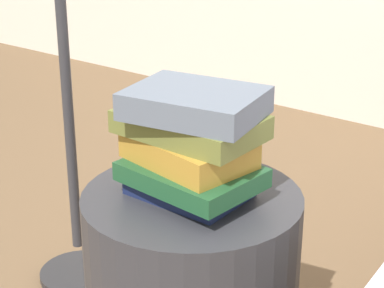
{
  "coord_description": "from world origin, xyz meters",
  "views": [
    {
      "loc": [
        0.79,
        -1.04,
        1.16
      ],
      "look_at": [
        0.0,
        0.0,
        0.63
      ],
      "focal_mm": 64.05,
      "sensor_mm": 36.0,
      "label": 1
    }
  ],
  "objects_px": {
    "book_ochre": "(187,150)",
    "book_slate": "(197,102)",
    "book_navy": "(189,187)",
    "book_olive": "(190,124)",
    "book_forest": "(191,174)"
  },
  "relations": [
    {
      "from": "book_navy",
      "to": "book_slate",
      "type": "distance_m",
      "value": 0.19
    },
    {
      "from": "book_olive",
      "to": "book_slate",
      "type": "xyz_separation_m",
      "value": [
        0.02,
        -0.0,
        0.05
      ]
    },
    {
      "from": "book_navy",
      "to": "book_forest",
      "type": "bearing_deg",
      "value": -34.57
    },
    {
      "from": "book_navy",
      "to": "book_ochre",
      "type": "height_order",
      "value": "book_ochre"
    },
    {
      "from": "book_slate",
      "to": "book_forest",
      "type": "bearing_deg",
      "value": -104.26
    },
    {
      "from": "book_forest",
      "to": "book_olive",
      "type": "bearing_deg",
      "value": 138.38
    },
    {
      "from": "book_forest",
      "to": "book_ochre",
      "type": "bearing_deg",
      "value": 162.86
    },
    {
      "from": "book_olive",
      "to": "book_slate",
      "type": "distance_m",
      "value": 0.05
    },
    {
      "from": "book_ochre",
      "to": "book_olive",
      "type": "distance_m",
      "value": 0.05
    },
    {
      "from": "book_navy",
      "to": "book_olive",
      "type": "distance_m",
      "value": 0.14
    },
    {
      "from": "book_ochre",
      "to": "book_slate",
      "type": "height_order",
      "value": "book_slate"
    },
    {
      "from": "book_ochre",
      "to": "book_slate",
      "type": "distance_m",
      "value": 0.11
    },
    {
      "from": "book_navy",
      "to": "book_forest",
      "type": "xyz_separation_m",
      "value": [
        0.01,
        -0.01,
        0.04
      ]
    },
    {
      "from": "book_navy",
      "to": "book_ochre",
      "type": "bearing_deg",
      "value": -125.91
    },
    {
      "from": "book_ochre",
      "to": "book_slate",
      "type": "relative_size",
      "value": 0.96
    }
  ]
}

